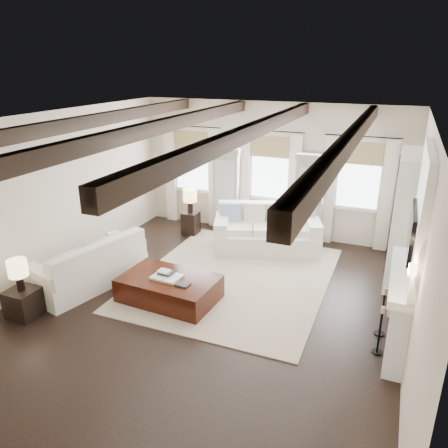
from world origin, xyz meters
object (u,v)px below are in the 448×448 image
at_px(sofa_left, 91,267).
at_px(side_table_back, 191,223).
at_px(ottoman, 169,289).
at_px(side_table_front, 24,303).
at_px(sofa_back, 267,232).

bearing_deg(sofa_left, side_table_back, 79.65).
distance_m(ottoman, side_table_front, 2.44).
xyz_separation_m(sofa_left, side_table_back, (0.57, 3.12, -0.10)).
height_order(sofa_left, ottoman, sofa_left).
height_order(side_table_front, side_table_back, side_table_back).
distance_m(sofa_back, sofa_left, 3.94).
relative_size(ottoman, side_table_back, 3.02).
height_order(sofa_left, side_table_back, sofa_left).
distance_m(sofa_left, side_table_front, 1.37).
bearing_deg(side_table_front, sofa_back, 55.56).
bearing_deg(side_table_front, side_table_back, 78.11).
bearing_deg(side_table_back, side_table_front, -101.89).
height_order(sofa_left, side_table_front, sofa_left).
xyz_separation_m(sofa_left, ottoman, (1.65, 0.07, -0.16)).
relative_size(side_table_front, side_table_back, 0.86).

